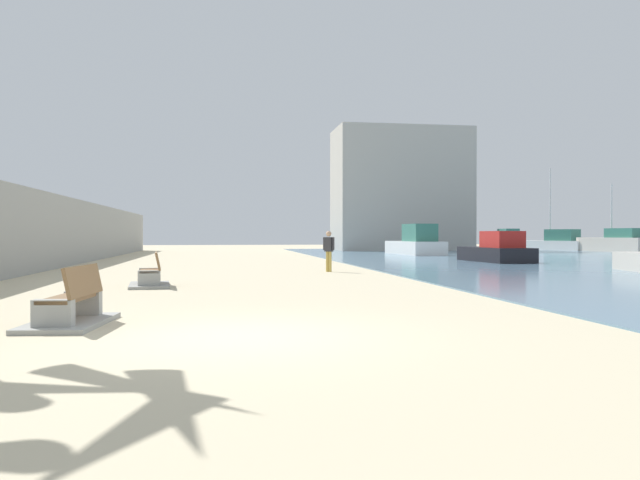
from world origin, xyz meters
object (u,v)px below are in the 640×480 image
at_px(boat_mid_bay, 555,242).
at_px(boat_nearest, 506,244).
at_px(bench_near, 71,311).
at_px(boat_distant, 497,251).
at_px(person_walking, 329,248).
at_px(boat_outer, 616,243).
at_px(bench_far, 151,278).
at_px(boat_far_left, 416,244).

distance_m(boat_mid_bay, boat_nearest, 11.42).
relative_size(bench_near, boat_distant, 0.43).
height_order(person_walking, boat_outer, boat_outer).
distance_m(boat_outer, boat_mid_bay, 6.38).
distance_m(bench_far, boat_far_left, 29.07).
distance_m(bench_far, boat_mid_bay, 47.06).
height_order(bench_far, boat_outer, boat_outer).
xyz_separation_m(bench_near, person_walking, (6.68, 13.65, 0.70)).
bearing_deg(boat_mid_bay, person_walking, -132.39).
distance_m(person_walking, boat_distant, 12.14).
relative_size(bench_near, boat_far_left, 0.35).
bearing_deg(bench_near, person_walking, 63.94).
bearing_deg(boat_mid_bay, boat_distant, -125.94).
xyz_separation_m(person_walking, boat_nearest, (17.42, 20.70, -0.23)).
bearing_deg(person_walking, boat_distant, 33.25).
distance_m(bench_far, person_walking, 8.70).
bearing_deg(boat_nearest, bench_far, -131.47).
bearing_deg(boat_far_left, bench_near, -116.81).
bearing_deg(boat_outer, boat_nearest, -171.38).
xyz_separation_m(boat_distant, boat_outer, (17.60, 15.61, 0.17)).
bearing_deg(bench_near, boat_far_left, 63.19).
height_order(boat_distant, boat_far_left, boat_far_left).
bearing_deg(boat_distant, bench_far, -142.18).
distance_m(boat_far_left, boat_nearest, 8.24).
bearing_deg(bench_near, boat_nearest, 54.95).
height_order(boat_outer, boat_far_left, boat_outer).
bearing_deg(bench_near, bench_far, 86.49).
xyz_separation_m(boat_mid_bay, boat_nearest, (-8.46, -7.66, -0.04)).
xyz_separation_m(boat_distant, boat_nearest, (7.27, 14.04, 0.08)).
distance_m(bench_near, boat_far_left, 35.91).
xyz_separation_m(bench_far, boat_mid_bay, (32.10, 34.41, 0.51)).
relative_size(boat_outer, boat_nearest, 1.17).
bearing_deg(bench_far, boat_outer, 39.82).
relative_size(bench_near, person_walking, 1.37).
bearing_deg(boat_far_left, boat_outer, 12.00).
xyz_separation_m(person_walking, boat_mid_bay, (25.89, 28.36, -0.19)).
bearing_deg(boat_distant, boat_mid_bay, 54.06).
bearing_deg(boat_outer, boat_far_left, -168.00).
xyz_separation_m(bench_far, person_walking, (6.21, 6.05, 0.70)).
bearing_deg(boat_nearest, boat_far_left, -163.71).
relative_size(bench_far, boat_nearest, 0.37).
bearing_deg(boat_far_left, bench_far, -122.77).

